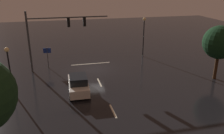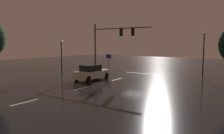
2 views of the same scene
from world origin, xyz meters
name	(u,v)px [view 1 (image 1 of 2)]	position (x,y,z in m)	size (l,w,h in m)	color
ground_plane	(93,70)	(0.00, 0.00, 0.00)	(80.00, 80.00, 0.00)	black
traffic_signal_assembly	(55,30)	(4.17, -1.00, 4.84)	(9.21, 0.47, 7.02)	#383A3D
lane_dash_far	(99,82)	(0.00, 4.00, 0.00)	(2.20, 0.16, 0.01)	beige
lane_dash_mid	(113,111)	(0.00, 10.00, 0.00)	(2.20, 0.16, 0.01)	beige
stop_bar	(91,64)	(0.00, -2.19, 0.00)	(5.00, 0.16, 0.01)	beige
car_approaching	(78,84)	(2.36, 5.69, 0.80)	(2.02, 4.42, 1.70)	silver
street_lamp_left_kerb	(144,30)	(-7.70, -3.66, 3.79)	(0.44, 0.44, 5.47)	black
street_lamp_right_kerb	(9,61)	(8.46, 4.51, 3.21)	(0.44, 0.44, 4.51)	black
route_sign	(47,53)	(5.25, -1.87, 1.85)	(0.90, 0.14, 2.57)	#383A3D
tree_left_near	(220,43)	(-12.44, 5.91, 4.06)	(3.52, 3.52, 5.84)	#382314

